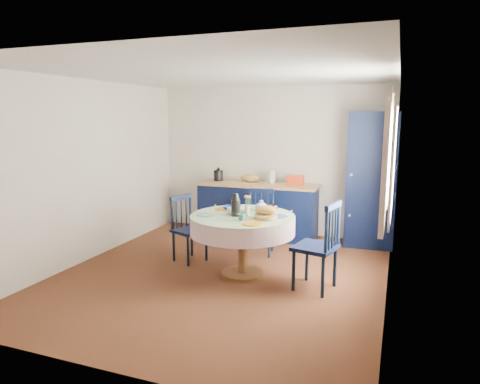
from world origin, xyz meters
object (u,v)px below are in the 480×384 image
object	(u,v)px
chair_left	(188,228)
mug_d	(235,205)
cobalt_bowl	(232,208)
mug_c	(272,209)
kitchen_counter	(258,209)
dining_table	(243,225)
chair_right	(319,246)
pantry_cabinet	(371,180)
chair_far	(260,221)
mug_b	(242,217)
mug_a	(231,211)

from	to	relation	value
chair_left	mug_d	xyz separation A→B (m)	(0.71, 0.00, 0.38)
chair_left	cobalt_bowl	bearing A→B (deg)	-73.16
mug_c	mug_d	distance (m)	0.53
kitchen_counter	cobalt_bowl	distance (m)	1.65
dining_table	mug_c	world-z (taller)	dining_table
chair_right	mug_c	bearing A→B (deg)	-105.41
pantry_cabinet	dining_table	distance (m)	2.40
pantry_cabinet	chair_right	bearing A→B (deg)	-105.17
pantry_cabinet	dining_table	bearing A→B (deg)	-129.17
chair_far	mug_b	bearing A→B (deg)	-90.69
pantry_cabinet	mug_c	world-z (taller)	pantry_cabinet
pantry_cabinet	mug_a	distance (m)	2.48
chair_right	mug_d	world-z (taller)	chair_right
pantry_cabinet	mug_b	distance (m)	2.57
mug_d	mug_c	bearing A→B (deg)	-6.59
cobalt_bowl	mug_d	bearing A→B (deg)	78.21
dining_table	cobalt_bowl	world-z (taller)	dining_table
mug_c	mug_b	bearing A→B (deg)	-112.90
mug_a	chair_right	bearing A→B (deg)	-4.73
chair_left	mug_a	size ratio (longest dim) A/B	8.02
cobalt_bowl	mug_b	bearing A→B (deg)	-57.69
dining_table	chair_left	size ratio (longest dim) A/B	1.43
kitchen_counter	mug_d	bearing A→B (deg)	-84.10
mug_d	chair_left	bearing A→B (deg)	-179.83
chair_far	mug_c	distance (m)	0.90
chair_left	mug_b	xyz separation A→B (m)	(1.01, -0.58, 0.37)
pantry_cabinet	cobalt_bowl	distance (m)	2.36
chair_far	mug_a	bearing A→B (deg)	-102.18
mug_b	chair_right	bearing A→B (deg)	11.47
chair_far	mug_b	size ratio (longest dim) A/B	9.95
chair_left	chair_far	size ratio (longest dim) A/B	0.97
mug_c	mug_d	bearing A→B (deg)	173.41
chair_right	cobalt_bowl	bearing A→B (deg)	-93.26
dining_table	chair_left	bearing A→B (deg)	162.01
chair_far	chair_right	world-z (taller)	chair_right
kitchen_counter	dining_table	distance (m)	1.89
pantry_cabinet	mug_c	distance (m)	2.01
pantry_cabinet	mug_c	bearing A→B (deg)	-126.20
dining_table	chair_left	distance (m)	1.00
dining_table	cobalt_bowl	distance (m)	0.36
mug_b	chair_far	bearing A→B (deg)	98.00
chair_far	mug_b	xyz separation A→B (m)	(0.18, -1.25, 0.36)
chair_left	mug_b	size ratio (longest dim) A/B	9.60
chair_far	chair_left	bearing A→B (deg)	-150.18
chair_left	mug_c	bearing A→B (deg)	-69.78
mug_b	mug_c	distance (m)	0.57
pantry_cabinet	mug_d	size ratio (longest dim) A/B	19.67
chair_right	mug_a	distance (m)	1.16
kitchen_counter	chair_far	size ratio (longest dim) A/B	2.15
chair_right	mug_b	distance (m)	0.95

